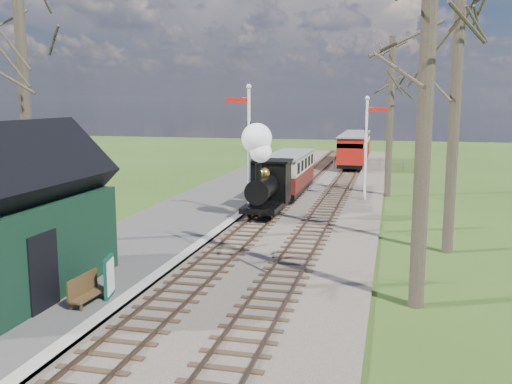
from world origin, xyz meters
TOP-DOWN VIEW (x-y plane):
  - distant_hills at (1.40, 64.38)m, footprint 114.40×48.00m
  - ballast_bed at (1.30, 22.00)m, footprint 8.00×60.00m
  - track_near at (0.00, 22.00)m, footprint 1.60×60.00m
  - track_far at (2.60, 22.00)m, footprint 1.60×60.00m
  - platform at (-3.50, 14.00)m, footprint 5.00×44.00m
  - coping_strip at (-1.20, 14.00)m, footprint 0.40×44.00m
  - station_shed at (-4.30, 4.00)m, footprint 3.25×6.30m
  - semaphore_near at (-0.77, 16.00)m, footprint 1.22×0.24m
  - semaphore_far at (4.37, 22.00)m, footprint 1.22×0.24m
  - bare_trees at (1.33, 10.10)m, footprint 15.51×22.39m
  - fence_line at (0.30, 36.00)m, footprint 12.60×0.08m
  - locomotive at (-0.01, 16.42)m, footprint 1.73×4.03m
  - coach at (0.00, 22.48)m, footprint 2.01×6.90m
  - red_carriage_a at (2.60, 36.05)m, footprint 2.10×5.20m
  - red_carriage_b at (2.60, 41.55)m, footprint 2.10×5.20m
  - sign_board at (-1.64, 4.25)m, footprint 0.26×0.78m
  - bench at (-2.03, 3.67)m, footprint 0.47×1.35m
  - person at (-2.98, 3.42)m, footprint 0.52×0.63m

SIDE VIEW (x-z plane):
  - distant_hills at x=1.40m, z-range -27.22..-5.20m
  - ballast_bed at x=1.30m, z-range 0.00..0.10m
  - track_near at x=0.00m, z-range 0.02..0.17m
  - track_far at x=2.60m, z-range 0.02..0.17m
  - platform at x=-3.50m, z-range 0.00..0.20m
  - coping_strip at x=-1.20m, z-range 0.00..0.21m
  - fence_line at x=0.30m, z-range 0.05..1.05m
  - bench at x=-2.03m, z-range 0.18..0.94m
  - sign_board at x=-1.64m, z-range 0.20..1.34m
  - person at x=-2.98m, z-range 0.20..1.69m
  - coach at x=0.00m, z-range 0.41..2.53m
  - red_carriage_a at x=2.60m, z-range 0.42..2.63m
  - red_carriage_b at x=2.60m, z-range 0.42..2.63m
  - locomotive at x=-0.01m, z-range -0.16..4.16m
  - station_shed at x=-4.30m, z-range -0.12..4.66m
  - semaphore_far at x=4.37m, z-range 0.49..6.21m
  - semaphore_near at x=-0.77m, z-range 0.51..6.73m
  - bare_trees at x=1.33m, z-range -0.79..11.21m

